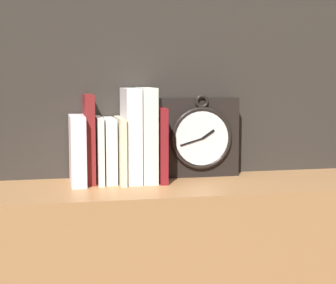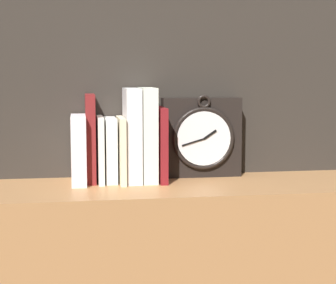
# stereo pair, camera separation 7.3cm
# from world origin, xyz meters

# --- Properties ---
(clock) EXTENTS (0.22, 0.07, 0.23)m
(clock) POSITION_xyz_m (0.11, 0.11, 0.82)
(clock) COLOR black
(clock) RESTS_ON bookshelf
(book_slot0_white) EXTENTS (0.04, 0.15, 0.18)m
(book_slot0_white) POSITION_xyz_m (-0.23, 0.07, 0.80)
(book_slot0_white) COLOR white
(book_slot0_white) RESTS_ON bookshelf
(book_slot1_maroon) EXTENTS (0.02, 0.12, 0.23)m
(book_slot1_maroon) POSITION_xyz_m (-0.20, 0.08, 0.83)
(book_slot1_maroon) COLOR maroon
(book_slot1_maroon) RESTS_ON bookshelf
(book_slot2_white) EXTENTS (0.02, 0.14, 0.18)m
(book_slot2_white) POSITION_xyz_m (-0.17, 0.08, 0.80)
(book_slot2_white) COLOR silver
(book_slot2_white) RESTS_ON bookshelf
(book_slot3_white) EXTENTS (0.03, 0.13, 0.17)m
(book_slot3_white) POSITION_xyz_m (-0.14, 0.08, 0.80)
(book_slot3_white) COLOR silver
(book_slot3_white) RESTS_ON bookshelf
(book_slot4_cream) EXTENTS (0.02, 0.15, 0.17)m
(book_slot4_cream) POSITION_xyz_m (-0.12, 0.07, 0.80)
(book_slot4_cream) COLOR beige
(book_slot4_cream) RESTS_ON bookshelf
(book_slot5_white) EXTENTS (0.04, 0.14, 0.25)m
(book_slot5_white) POSITION_xyz_m (-0.09, 0.07, 0.84)
(book_slot5_white) COLOR white
(book_slot5_white) RESTS_ON bookshelf
(book_slot6_white) EXTENTS (0.04, 0.14, 0.25)m
(book_slot6_white) POSITION_xyz_m (-0.04, 0.07, 0.84)
(book_slot6_white) COLOR white
(book_slot6_white) RESTS_ON bookshelf
(book_slot7_maroon) EXTENTS (0.02, 0.15, 0.20)m
(book_slot7_maroon) POSITION_xyz_m (-0.01, 0.07, 0.81)
(book_slot7_maroon) COLOR maroon
(book_slot7_maroon) RESTS_ON bookshelf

